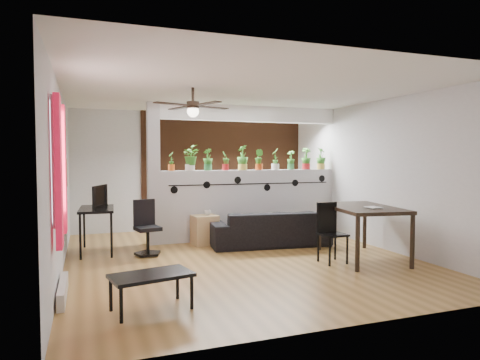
# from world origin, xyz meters

# --- Properties ---
(room_shell) EXTENTS (6.30, 7.10, 2.90)m
(room_shell) POSITION_xyz_m (0.00, 0.00, 1.30)
(room_shell) COLOR olive
(room_shell) RESTS_ON ground
(partition_wall) EXTENTS (3.60, 0.18, 1.35)m
(partition_wall) POSITION_xyz_m (0.80, 1.50, 0.68)
(partition_wall) COLOR #BCBCC1
(partition_wall) RESTS_ON ground
(ceiling_header) EXTENTS (3.60, 0.18, 0.30)m
(ceiling_header) POSITION_xyz_m (0.80, 1.50, 2.45)
(ceiling_header) COLOR white
(ceiling_header) RESTS_ON room_shell
(pier_column) EXTENTS (0.22, 0.20, 2.60)m
(pier_column) POSITION_xyz_m (-1.11, 1.50, 1.30)
(pier_column) COLOR #BCBCC1
(pier_column) RESTS_ON ground
(brick_panel) EXTENTS (3.90, 0.05, 2.60)m
(brick_panel) POSITION_xyz_m (0.80, 2.97, 1.30)
(brick_panel) COLOR #AC5B32
(brick_panel) RESTS_ON ground
(vine_decal) EXTENTS (3.31, 0.01, 0.30)m
(vine_decal) POSITION_xyz_m (0.80, 1.40, 1.08)
(vine_decal) COLOR black
(vine_decal) RESTS_ON partition_wall
(window_assembly) EXTENTS (0.09, 1.30, 1.55)m
(window_assembly) POSITION_xyz_m (-2.56, -1.20, 1.51)
(window_assembly) COLOR white
(window_assembly) RESTS_ON room_shell
(baseboard_heater) EXTENTS (0.08, 1.00, 0.18)m
(baseboard_heater) POSITION_xyz_m (-2.54, -1.20, 0.09)
(baseboard_heater) COLOR silver
(baseboard_heater) RESTS_ON ground
(corkboard) EXTENTS (0.03, 0.60, 0.45)m
(corkboard) POSITION_xyz_m (-2.58, 0.95, 1.35)
(corkboard) COLOR olive
(corkboard) RESTS_ON room_shell
(framed_art) EXTENTS (0.03, 0.34, 0.44)m
(framed_art) POSITION_xyz_m (-2.58, 0.90, 1.85)
(framed_art) COLOR #8C7259
(framed_art) RESTS_ON room_shell
(ceiling_fan) EXTENTS (1.19, 1.19, 0.43)m
(ceiling_fan) POSITION_xyz_m (-0.80, -0.30, 2.31)
(ceiling_fan) COLOR black
(ceiling_fan) RESTS_ON room_shell
(potted_plant_0) EXTENTS (0.14, 0.18, 0.36)m
(potted_plant_0) POSITION_xyz_m (-0.78, 1.50, 1.54)
(potted_plant_0) COLOR #D95D19
(potted_plant_0) RESTS_ON partition_wall
(potted_plant_1) EXTENTS (0.25, 0.29, 0.49)m
(potted_plant_1) POSITION_xyz_m (-0.43, 1.50, 1.61)
(potted_plant_1) COLOR white
(potted_plant_1) RESTS_ON partition_wall
(potted_plant_2) EXTENTS (0.27, 0.25, 0.42)m
(potted_plant_2) POSITION_xyz_m (-0.08, 1.50, 1.57)
(potted_plant_2) COLOR #308541
(potted_plant_2) RESTS_ON partition_wall
(potted_plant_3) EXTENTS (0.23, 0.22, 0.37)m
(potted_plant_3) POSITION_xyz_m (0.27, 1.50, 1.55)
(potted_plant_3) COLOR red
(potted_plant_3) RESTS_ON partition_wall
(potted_plant_4) EXTENTS (0.33, 0.33, 0.49)m
(potted_plant_4) POSITION_xyz_m (0.62, 1.50, 1.61)
(potted_plant_4) COLOR #D7C14B
(potted_plant_4) RESTS_ON partition_wall
(potted_plant_5) EXTENTS (0.25, 0.26, 0.41)m
(potted_plant_5) POSITION_xyz_m (0.98, 1.50, 1.57)
(potted_plant_5) COLOR #C84A17
(potted_plant_5) RESTS_ON partition_wall
(potted_plant_6) EXTENTS (0.25, 0.28, 0.43)m
(potted_plant_6) POSITION_xyz_m (1.33, 1.50, 1.58)
(potted_plant_6) COLOR silver
(potted_plant_6) RESTS_ON partition_wall
(potted_plant_7) EXTENTS (0.24, 0.24, 0.38)m
(potted_plant_7) POSITION_xyz_m (1.68, 1.50, 1.55)
(potted_plant_7) COLOR #2F813D
(potted_plant_7) RESTS_ON partition_wall
(potted_plant_8) EXTENTS (0.26, 0.22, 0.45)m
(potted_plant_8) POSITION_xyz_m (2.03, 1.50, 1.59)
(potted_plant_8) COLOR red
(potted_plant_8) RESTS_ON partition_wall
(potted_plant_9) EXTENTS (0.23, 0.27, 0.46)m
(potted_plant_9) POSITION_xyz_m (2.38, 1.50, 1.59)
(potted_plant_9) COLOR gold
(potted_plant_9) RESTS_ON partition_wall
(sofa) EXTENTS (2.12, 1.03, 0.60)m
(sofa) POSITION_xyz_m (0.85, 0.71, 0.30)
(sofa) COLOR black
(sofa) RESTS_ON ground
(cube_shelf) EXTENTS (0.48, 0.43, 0.54)m
(cube_shelf) POSITION_xyz_m (-0.24, 1.16, 0.27)
(cube_shelf) COLOR tan
(cube_shelf) RESTS_ON ground
(cup) EXTENTS (0.15, 0.15, 0.10)m
(cup) POSITION_xyz_m (-0.19, 1.16, 0.59)
(cup) COLOR gray
(cup) RESTS_ON cube_shelf
(computer_desk) EXTENTS (0.60, 1.07, 0.75)m
(computer_desk) POSITION_xyz_m (-2.11, 1.14, 0.68)
(computer_desk) COLOR black
(computer_desk) RESTS_ON ground
(monitor) EXTENTS (0.36, 0.19, 0.20)m
(monitor) POSITION_xyz_m (-2.11, 1.29, 0.85)
(monitor) COLOR black
(monitor) RESTS_ON computer_desk
(office_chair) EXTENTS (0.46, 0.46, 0.89)m
(office_chair) POSITION_xyz_m (-1.35, 0.66, 0.39)
(office_chair) COLOR black
(office_chair) RESTS_ON ground
(dining_table) EXTENTS (1.15, 1.65, 0.83)m
(dining_table) POSITION_xyz_m (1.80, -0.74, 0.74)
(dining_table) COLOR black
(dining_table) RESTS_ON ground
(book) EXTENTS (0.18, 0.24, 0.02)m
(book) POSITION_xyz_m (1.70, -1.04, 0.84)
(book) COLOR gray
(book) RESTS_ON dining_table
(folding_chair) EXTENTS (0.38, 0.38, 0.91)m
(folding_chair) POSITION_xyz_m (1.22, -0.74, 0.54)
(folding_chair) COLOR black
(folding_chair) RESTS_ON ground
(coffee_table) EXTENTS (0.90, 0.62, 0.38)m
(coffee_table) POSITION_xyz_m (-1.65, -1.92, 0.34)
(coffee_table) COLOR black
(coffee_table) RESTS_ON ground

